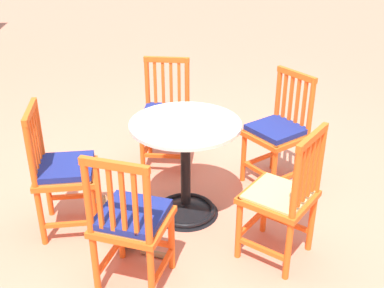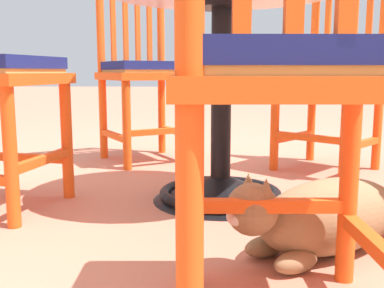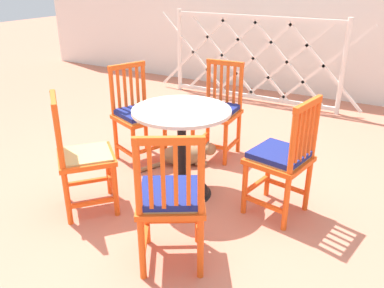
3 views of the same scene
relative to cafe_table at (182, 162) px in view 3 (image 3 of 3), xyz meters
name	(u,v)px [view 3 (image 3 of 3)]	position (x,y,z in m)	size (l,w,h in m)	color
ground_plane	(184,205)	(0.10, -0.15, -0.28)	(24.00, 24.00, 0.00)	#C6755B
lattice_fence_panel	(253,58)	(-0.49, 2.69, 0.31)	(2.97, 0.06, 1.19)	silver
cafe_table	(182,162)	(0.00, 0.00, 0.00)	(0.76, 0.76, 0.73)	black
orange_chair_near_fence	(171,200)	(0.38, -0.75, 0.16)	(0.55, 0.55, 0.91)	#EA5619
orange_chair_at_corner	(282,159)	(0.77, 0.12, 0.16)	(0.46, 0.46, 0.91)	#EA5619
orange_chair_by_planter	(218,112)	(-0.10, 0.83, 0.16)	(0.42, 0.42, 0.91)	#EA5619
orange_chair_facing_out	(138,116)	(-0.70, 0.36, 0.16)	(0.52, 0.52, 0.91)	#EA5619
orange_chair_tucked_in	(82,157)	(-0.52, -0.56, 0.15)	(0.56, 0.56, 0.91)	#EA5619
tabby_cat	(187,155)	(-0.24, 0.49, -0.19)	(0.55, 0.56, 0.23)	#8E704C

